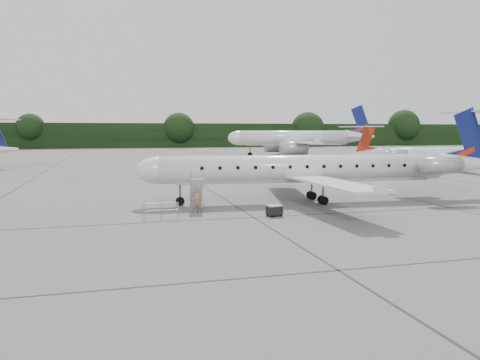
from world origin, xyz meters
name	(u,v)px	position (x,y,z in m)	size (l,w,h in m)	color
ground	(320,222)	(0.00, 0.00, 0.00)	(320.00, 320.00, 0.00)	#5E5E5C
treeline	(153,135)	(0.00, 130.00, 4.00)	(260.00, 4.00, 8.00)	black
main_regional_jet	(305,155)	(2.29, 7.87, 3.73)	(29.11, 20.96, 7.46)	silver
airstair	(196,194)	(-6.61, 6.49, 1.17)	(0.85, 2.09, 2.34)	silver
passenger	(198,201)	(-6.72, 5.29, 0.85)	(0.62, 0.41, 1.70)	#8F604E
safety_railing	(161,211)	(-9.36, 3.66, 0.50)	(2.20, 0.08, 1.00)	gray
baggage_cart	(274,210)	(-2.04, 2.68, 0.40)	(0.91, 0.74, 0.79)	black
bg_narrowbody	(294,131)	(25.72, 69.70, 5.58)	(31.09, 22.39, 11.16)	silver
bg_regional_right	(435,147)	(33.07, 32.29, 3.17)	(24.17, 17.40, 6.34)	silver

